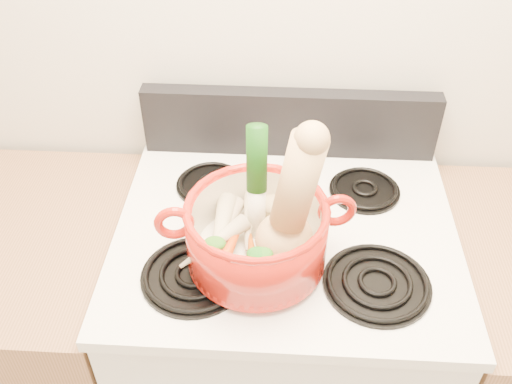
# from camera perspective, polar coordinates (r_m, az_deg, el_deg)

# --- Properties ---
(wall_back) EXTENTS (3.50, 0.02, 2.60)m
(wall_back) POSITION_cam_1_polar(r_m,az_deg,el_deg) (1.41, 3.83, 16.91)
(wall_back) COLOR silver
(wall_back) RESTS_ON floor
(stove_body) EXTENTS (0.76, 0.65, 0.92)m
(stove_body) POSITION_cam_1_polar(r_m,az_deg,el_deg) (1.69, 2.44, -15.62)
(stove_body) COLOR silver
(stove_body) RESTS_ON floor
(cooktop) EXTENTS (0.78, 0.67, 0.03)m
(cooktop) POSITION_cam_1_polar(r_m,az_deg,el_deg) (1.32, 3.01, -4.07)
(cooktop) COLOR white
(cooktop) RESTS_ON stove_body
(control_backsplash) EXTENTS (0.76, 0.05, 0.18)m
(control_backsplash) POSITION_cam_1_polar(r_m,az_deg,el_deg) (1.49, 3.37, 6.94)
(control_backsplash) COLOR black
(control_backsplash) RESTS_ON cooktop
(burner_front_left) EXTENTS (0.22, 0.22, 0.02)m
(burner_front_left) POSITION_cam_1_polar(r_m,az_deg,el_deg) (1.21, -6.22, -8.18)
(burner_front_left) COLOR black
(burner_front_left) RESTS_ON cooktop
(burner_front_right) EXTENTS (0.22, 0.22, 0.02)m
(burner_front_right) POSITION_cam_1_polar(r_m,az_deg,el_deg) (1.21, 12.02, -8.84)
(burner_front_right) COLOR black
(burner_front_right) RESTS_ON cooktop
(burner_back_left) EXTENTS (0.17, 0.17, 0.02)m
(burner_back_left) POSITION_cam_1_polar(r_m,az_deg,el_deg) (1.42, -4.52, 0.90)
(burner_back_left) COLOR black
(burner_back_left) RESTS_ON cooktop
(burner_back_right) EXTENTS (0.17, 0.17, 0.02)m
(burner_back_right) POSITION_cam_1_polar(r_m,az_deg,el_deg) (1.43, 10.81, 0.31)
(burner_back_right) COLOR black
(burner_back_right) RESTS_ON cooktop
(dutch_oven) EXTENTS (0.34, 0.34, 0.14)m
(dutch_oven) POSITION_cam_1_polar(r_m,az_deg,el_deg) (1.17, 0.06, -4.22)
(dutch_oven) COLOR #AB190E
(dutch_oven) RESTS_ON burner_front_left
(pot_handle_left) EXTENTS (0.08, 0.03, 0.08)m
(pot_handle_left) POSITION_cam_1_polar(r_m,az_deg,el_deg) (1.13, -8.19, -3.09)
(pot_handle_left) COLOR #AB190E
(pot_handle_left) RESTS_ON dutch_oven
(pot_handle_right) EXTENTS (0.08, 0.03, 0.08)m
(pot_handle_right) POSITION_cam_1_polar(r_m,az_deg,el_deg) (1.16, 8.11, -1.83)
(pot_handle_right) COLOR #AB190E
(pot_handle_right) RESTS_ON dutch_oven
(squash) EXTENTS (0.21, 0.19, 0.32)m
(squash) POSITION_cam_1_polar(r_m,az_deg,el_deg) (1.08, 2.98, -1.00)
(squash) COLOR tan
(squash) RESTS_ON dutch_oven
(leek) EXTENTS (0.04, 0.07, 0.28)m
(leek) POSITION_cam_1_polar(r_m,az_deg,el_deg) (1.15, 0.06, 1.03)
(leek) COLOR white
(leek) RESTS_ON dutch_oven
(ginger) EXTENTS (0.10, 0.09, 0.05)m
(ginger) POSITION_cam_1_polar(r_m,az_deg,el_deg) (1.26, 2.10, -1.51)
(ginger) COLOR tan
(ginger) RESTS_ON dutch_oven
(parsnip_0) EXTENTS (0.09, 0.21, 0.06)m
(parsnip_0) POSITION_cam_1_polar(r_m,az_deg,el_deg) (1.20, -3.58, -4.49)
(parsnip_0) COLOR beige
(parsnip_0) RESTS_ON dutch_oven
(parsnip_1) EXTENTS (0.06, 0.22, 0.06)m
(parsnip_1) POSITION_cam_1_polar(r_m,az_deg,el_deg) (1.18, -3.74, -4.43)
(parsnip_1) COLOR beige
(parsnip_1) RESTS_ON dutch_oven
(parsnip_2) EXTENTS (0.04, 0.18, 0.06)m
(parsnip_2) POSITION_cam_1_polar(r_m,az_deg,el_deg) (1.22, -0.65, -2.27)
(parsnip_2) COLOR beige
(parsnip_2) RESTS_ON dutch_oven
(parsnip_3) EXTENTS (0.15, 0.14, 0.05)m
(parsnip_3) POSITION_cam_1_polar(r_m,az_deg,el_deg) (1.16, -4.26, -5.00)
(parsnip_3) COLOR beige
(parsnip_3) RESTS_ON dutch_oven
(carrot_0) EXTENTS (0.06, 0.16, 0.05)m
(carrot_0) POSITION_cam_1_polar(r_m,az_deg,el_deg) (1.14, -0.24, -7.29)
(carrot_0) COLOR #D5610A
(carrot_0) RESTS_ON dutch_oven
(carrot_1) EXTENTS (0.07, 0.16, 0.04)m
(carrot_1) POSITION_cam_1_polar(r_m,az_deg,el_deg) (1.16, -2.62, -5.63)
(carrot_1) COLOR #C14209
(carrot_1) RESTS_ON dutch_oven
(carrot_2) EXTENTS (0.06, 0.16, 0.04)m
(carrot_2) POSITION_cam_1_polar(r_m,az_deg,el_deg) (1.14, 1.63, -6.49)
(carrot_2) COLOR #C44F09
(carrot_2) RESTS_ON dutch_oven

